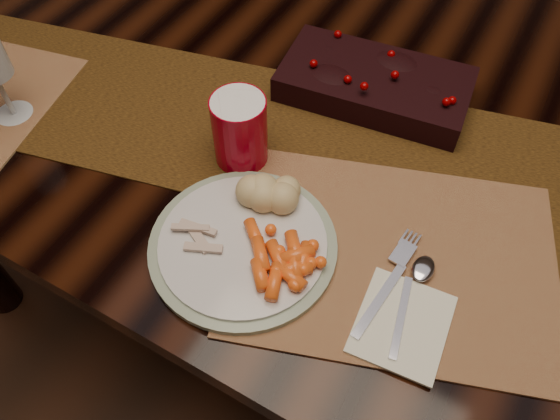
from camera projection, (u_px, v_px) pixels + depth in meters
The scene contains 13 objects.
floor at pixel (331, 311), 1.53m from camera, with size 5.00×5.00×0.00m, color black.
dining_table at pixel (344, 237), 1.22m from camera, with size 1.80×1.00×0.75m, color black.
table_runner at pixel (327, 146), 0.88m from camera, with size 1.51×0.31×0.00m, color black.
centerpiece at pixel (375, 81), 0.92m from camera, with size 0.32×0.16×0.06m, color black, non-canonical shape.
placemat_main at pixel (393, 257), 0.76m from camera, with size 0.44×0.33×0.00m, color #8E6551.
dinner_plate at pixel (243, 245), 0.76m from camera, with size 0.26×0.26×0.01m, color silver.
baby_carrots at pixel (276, 258), 0.72m from camera, with size 0.11×0.09×0.02m, color #FE5D18, non-canonical shape.
mashed_potatoes at pixel (271, 187), 0.78m from camera, with size 0.09×0.07×0.05m, color beige, non-canonical shape.
turkey_shreds at pixel (198, 235), 0.75m from camera, with size 0.08×0.07×0.02m, color #A48A81, non-canonical shape.
napkin at pixel (402, 324), 0.69m from camera, with size 0.11×0.13×0.00m, color white.
fork at pixel (386, 288), 0.72m from camera, with size 0.02×0.16×0.00m, color silver, non-canonical shape.
spoon at pixel (408, 301), 0.71m from camera, with size 0.03×0.15×0.00m, color silver, non-canonical shape.
red_cup at pixel (240, 130), 0.82m from camera, with size 0.08×0.08×0.11m, color #9D0014.
Camera 1 is at (0.20, -0.66, 1.40)m, focal length 35.00 mm.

